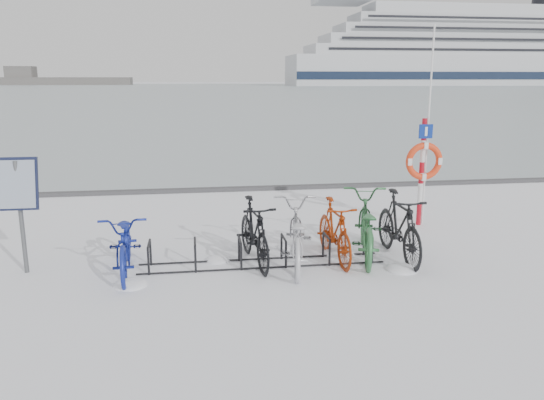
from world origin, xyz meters
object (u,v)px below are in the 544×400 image
Objects in this scene: bike_rack at (262,254)px; info_board at (18,191)px; cruise_ferry at (453,55)px; lifebuoy_station at (424,161)px.

info_board is at bearing 177.65° from bike_rack.
bike_rack is 3.89m from info_board.
info_board is 240.83m from cruise_ferry.
lifebuoy_station is at bearing 13.96° from info_board.
cruise_ferry reaches higher than info_board.
cruise_ferry is (109.78, 212.25, 12.63)m from bike_rack.
bike_rack is 2.19× the size of info_board.
bike_rack is 239.29m from cruise_ferry.
cruise_ferry is (106.23, 210.38, 11.47)m from lifebuoy_station.
info_board is 0.46× the size of lifebuoy_station.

